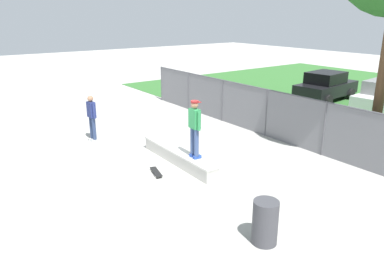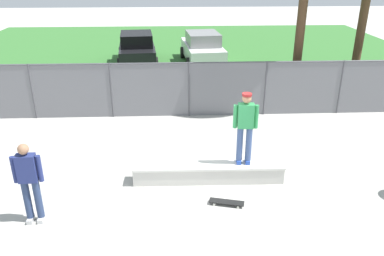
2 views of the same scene
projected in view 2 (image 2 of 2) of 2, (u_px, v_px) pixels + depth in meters
The scene contains 9 objects.
ground_plane at pixel (198, 201), 9.02m from camera, with size 80.00×80.00×0.00m, color #ADAAA3.
grass_strip at pixel (182, 52), 23.39m from camera, with size 28.18×20.00×0.02m, color #336B2D.
concrete_ledge at pixel (208, 173), 9.73m from camera, with size 3.78×0.54×0.47m.
skateboarder at pixel (245, 125), 9.30m from camera, with size 0.60×0.32×1.84m.
skateboard at pixel (227, 202), 8.84m from camera, with size 0.82×0.39×0.09m.
chainlink_fence at pixel (189, 87), 13.54m from camera, with size 16.25×0.07×1.95m.
car_black at pixel (137, 48), 20.50m from camera, with size 2.32×4.35×1.66m.
car_white at pixel (202, 48), 20.63m from camera, with size 2.32×4.35×1.66m.
bystander at pixel (29, 180), 7.94m from camera, with size 0.60×0.29×1.82m.
Camera 2 is at (-0.50, -7.58, 5.15)m, focal length 36.31 mm.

